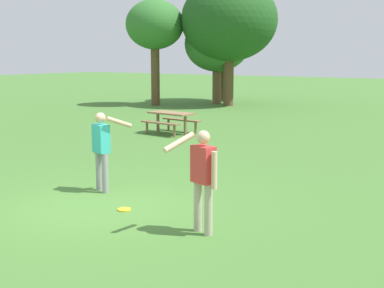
{
  "coord_description": "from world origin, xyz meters",
  "views": [
    {
      "loc": [
        6.61,
        -6.65,
        2.76
      ],
      "look_at": [
        0.85,
        1.86,
        1.0
      ],
      "focal_mm": 48.02,
      "sensor_mm": 36.0,
      "label": 1
    }
  ],
  "objects_px": {
    "tree_slender_mid": "(229,20)",
    "person_catcher": "(102,146)",
    "picnic_table_near": "(171,118)",
    "frisbee": "(124,209)",
    "person_thrower": "(203,174)",
    "tree_broad_center": "(224,30)",
    "tree_far_right": "(217,44)",
    "tree_tall_left": "(155,26)"
  },
  "relations": [
    {
      "from": "frisbee",
      "to": "picnic_table_near",
      "type": "height_order",
      "value": "picnic_table_near"
    },
    {
      "from": "tree_tall_left",
      "to": "frisbee",
      "type": "bearing_deg",
      "value": -53.58
    },
    {
      "from": "tree_far_right",
      "to": "picnic_table_near",
      "type": "bearing_deg",
      "value": -66.57
    },
    {
      "from": "frisbee",
      "to": "tree_far_right",
      "type": "xyz_separation_m",
      "value": [
        -9.61,
        19.01,
        3.42
      ]
    },
    {
      "from": "tree_broad_center",
      "to": "tree_slender_mid",
      "type": "xyz_separation_m",
      "value": [
        1.7,
        -2.28,
        0.36
      ]
    },
    {
      "from": "picnic_table_near",
      "to": "frisbee",
      "type": "bearing_deg",
      "value": -58.91
    },
    {
      "from": "person_catcher",
      "to": "tree_broad_center",
      "type": "relative_size",
      "value": 0.27
    },
    {
      "from": "frisbee",
      "to": "tree_broad_center",
      "type": "relative_size",
      "value": 0.04
    },
    {
      "from": "person_catcher",
      "to": "tree_far_right",
      "type": "bearing_deg",
      "value": 114.6
    },
    {
      "from": "tree_broad_center",
      "to": "tree_slender_mid",
      "type": "bearing_deg",
      "value": -53.19
    },
    {
      "from": "tree_broad_center",
      "to": "tree_far_right",
      "type": "distance_m",
      "value": 1.95
    },
    {
      "from": "tree_tall_left",
      "to": "tree_slender_mid",
      "type": "xyz_separation_m",
      "value": [
        3.58,
        2.06,
        0.28
      ]
    },
    {
      "from": "tree_far_right",
      "to": "tree_slender_mid",
      "type": "bearing_deg",
      "value": -28.87
    },
    {
      "from": "person_thrower",
      "to": "picnic_table_near",
      "type": "relative_size",
      "value": 0.89
    },
    {
      "from": "person_thrower",
      "to": "frisbee",
      "type": "distance_m",
      "value": 2.09
    },
    {
      "from": "tree_broad_center",
      "to": "tree_slender_mid",
      "type": "height_order",
      "value": "tree_slender_mid"
    },
    {
      "from": "picnic_table_near",
      "to": "tree_slender_mid",
      "type": "height_order",
      "value": "tree_slender_mid"
    },
    {
      "from": "tree_slender_mid",
      "to": "picnic_table_near",
      "type": "bearing_deg",
      "value": -70.79
    },
    {
      "from": "person_thrower",
      "to": "tree_far_right",
      "type": "xyz_separation_m",
      "value": [
        -11.45,
        19.25,
        2.48
      ]
    },
    {
      "from": "person_thrower",
      "to": "tree_slender_mid",
      "type": "height_order",
      "value": "tree_slender_mid"
    },
    {
      "from": "person_catcher",
      "to": "frisbee",
      "type": "relative_size",
      "value": 6.65
    },
    {
      "from": "person_thrower",
      "to": "tree_broad_center",
      "type": "relative_size",
      "value": 0.27
    },
    {
      "from": "tree_tall_left",
      "to": "tree_slender_mid",
      "type": "height_order",
      "value": "tree_slender_mid"
    },
    {
      "from": "frisbee",
      "to": "picnic_table_near",
      "type": "bearing_deg",
      "value": 121.09
    },
    {
      "from": "person_thrower",
      "to": "frisbee",
      "type": "height_order",
      "value": "person_thrower"
    },
    {
      "from": "person_thrower",
      "to": "frisbee",
      "type": "relative_size",
      "value": 6.65
    },
    {
      "from": "tree_broad_center",
      "to": "picnic_table_near",
      "type": "bearing_deg",
      "value": -67.19
    },
    {
      "from": "tree_tall_left",
      "to": "tree_slender_mid",
      "type": "distance_m",
      "value": 4.14
    },
    {
      "from": "person_thrower",
      "to": "tree_tall_left",
      "type": "height_order",
      "value": "tree_tall_left"
    },
    {
      "from": "person_thrower",
      "to": "tree_tall_left",
      "type": "relative_size",
      "value": 0.28
    },
    {
      "from": "tree_broad_center",
      "to": "tree_tall_left",
      "type": "bearing_deg",
      "value": -113.43
    },
    {
      "from": "tree_broad_center",
      "to": "tree_far_right",
      "type": "xyz_separation_m",
      "value": [
        0.55,
        -1.64,
        -0.91
      ]
    },
    {
      "from": "picnic_table_near",
      "to": "person_thrower",
      "type": "bearing_deg",
      "value": -51.05
    },
    {
      "from": "tree_far_right",
      "to": "person_catcher",
      "type": "bearing_deg",
      "value": -65.4
    },
    {
      "from": "person_catcher",
      "to": "person_thrower",
      "type": "bearing_deg",
      "value": -17.74
    },
    {
      "from": "frisbee",
      "to": "picnic_table_near",
      "type": "xyz_separation_m",
      "value": [
        -4.86,
        8.06,
        0.55
      ]
    },
    {
      "from": "frisbee",
      "to": "tree_tall_left",
      "type": "relative_size",
      "value": 0.04
    },
    {
      "from": "tree_slender_mid",
      "to": "person_thrower",
      "type": "bearing_deg",
      "value": -61.05
    },
    {
      "from": "tree_far_right",
      "to": "tree_slender_mid",
      "type": "distance_m",
      "value": 1.83
    },
    {
      "from": "frisbee",
      "to": "tree_far_right",
      "type": "bearing_deg",
      "value": 116.8
    },
    {
      "from": "tree_slender_mid",
      "to": "person_catcher",
      "type": "bearing_deg",
      "value": -67.75
    },
    {
      "from": "picnic_table_near",
      "to": "tree_far_right",
      "type": "xyz_separation_m",
      "value": [
        -4.75,
        10.96,
        2.87
      ]
    }
  ]
}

